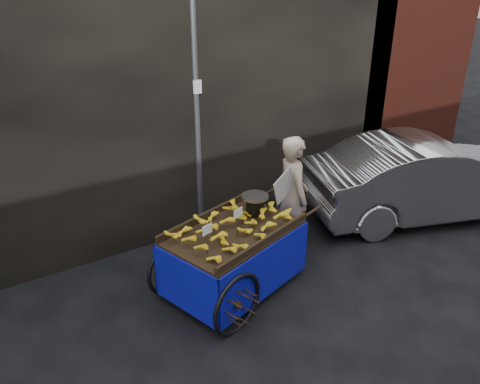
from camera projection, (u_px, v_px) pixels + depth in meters
ground at (229, 289)px, 6.18m from camera, size 80.00×80.00×0.00m
building_wall at (162, 64)px, 7.29m from camera, size 13.50×2.00×5.00m
street_pole at (197, 115)px, 6.46m from camera, size 0.12×0.10×4.00m
banana_cart at (231, 239)px, 5.83m from camera, size 2.52×1.63×1.26m
vendor at (293, 196)px, 6.66m from camera, size 0.84×0.74×1.80m
plastic_bag at (277, 268)px, 6.42m from camera, size 0.25×0.20×0.22m
parked_car at (429, 177)px, 7.82m from camera, size 4.37×2.74×1.36m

